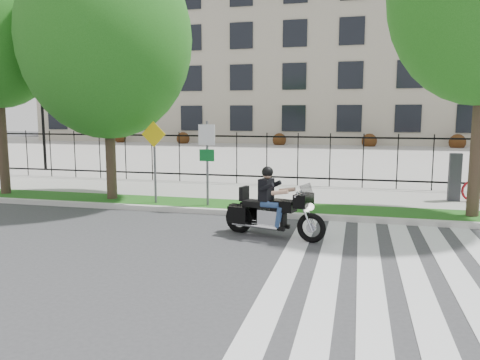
# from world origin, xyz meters

# --- Properties ---
(ground) EXTENTS (120.00, 120.00, 0.00)m
(ground) POSITION_xyz_m (0.00, 0.00, 0.00)
(ground) COLOR #373739
(ground) RESTS_ON ground
(curb) EXTENTS (60.00, 0.20, 0.15)m
(curb) POSITION_xyz_m (0.00, 4.10, 0.07)
(curb) COLOR beige
(curb) RESTS_ON ground
(grass_verge) EXTENTS (60.00, 1.50, 0.15)m
(grass_verge) POSITION_xyz_m (0.00, 4.95, 0.07)
(grass_verge) COLOR #184D13
(grass_verge) RESTS_ON ground
(sidewalk) EXTENTS (60.00, 3.50, 0.15)m
(sidewalk) POSITION_xyz_m (0.00, 7.45, 0.07)
(sidewalk) COLOR gray
(sidewalk) RESTS_ON ground
(plaza) EXTENTS (80.00, 34.00, 0.10)m
(plaza) POSITION_xyz_m (0.00, 25.00, 0.05)
(plaza) COLOR gray
(plaza) RESTS_ON ground
(crosswalk_stripes) EXTENTS (5.70, 8.00, 0.01)m
(crosswalk_stripes) POSITION_xyz_m (4.83, 0.00, 0.01)
(crosswalk_stripes) COLOR silver
(crosswalk_stripes) RESTS_ON ground
(iron_fence) EXTENTS (30.00, 0.06, 2.00)m
(iron_fence) POSITION_xyz_m (0.00, 9.20, 1.15)
(iron_fence) COLOR black
(iron_fence) RESTS_ON sidewalk
(office_building) EXTENTS (60.00, 21.90, 20.15)m
(office_building) POSITION_xyz_m (0.00, 44.92, 9.97)
(office_building) COLOR #A8A087
(office_building) RESTS_ON ground
(lamp_post_left) EXTENTS (1.06, 0.70, 4.25)m
(lamp_post_left) POSITION_xyz_m (-12.00, 12.00, 3.21)
(lamp_post_left) COLOR black
(lamp_post_left) RESTS_ON ground
(street_tree_1) EXTENTS (5.31, 5.31, 8.02)m
(street_tree_1) POSITION_xyz_m (-4.25, 4.95, 5.12)
(street_tree_1) COLOR #36271D
(street_tree_1) RESTS_ON grass_verge
(sign_pole_regulatory) EXTENTS (0.50, 0.09, 2.50)m
(sign_pole_regulatory) POSITION_xyz_m (-0.89, 4.58, 1.74)
(sign_pole_regulatory) COLOR #59595B
(sign_pole_regulatory) RESTS_ON grass_verge
(sign_pole_warning) EXTENTS (0.78, 0.09, 2.49)m
(sign_pole_warning) POSITION_xyz_m (-2.57, 4.58, 1.74)
(sign_pole_warning) COLOR #59595B
(sign_pole_warning) RESTS_ON grass_verge
(motorcycle_rider) EXTENTS (2.51, 1.15, 1.99)m
(motorcycle_rider) POSITION_xyz_m (1.54, 2.03, 0.66)
(motorcycle_rider) COLOR black
(motorcycle_rider) RESTS_ON ground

